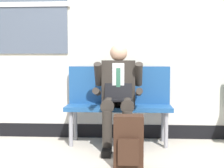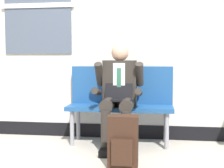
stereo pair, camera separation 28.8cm
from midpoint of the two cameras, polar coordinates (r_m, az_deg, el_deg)
The scene contains 5 objects.
ground_plane at distance 3.56m, azimuth 0.99°, elevation -12.26°, with size 18.00×18.00×0.00m, color #B2A899.
station_wall at distance 4.11m, azimuth 2.03°, elevation 11.75°, with size 6.50×0.16×3.12m.
bench_with_person at distance 3.82m, azimuth 3.76°, elevation -2.80°, with size 1.28×0.42×0.95m.
person_seated at distance 3.61m, azimuth 3.53°, elevation -1.55°, with size 0.57×0.70×1.22m.
backpack at distance 2.98m, azimuth 4.88°, elevation -10.72°, with size 0.28×0.21×0.50m.
Camera 2 is at (0.56, -3.38, 1.01)m, focal length 49.43 mm.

